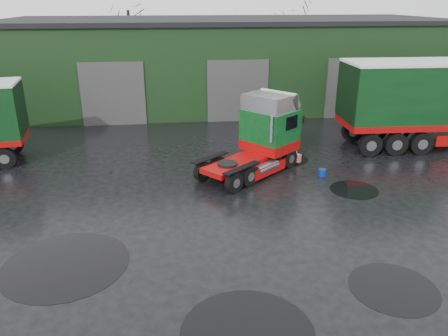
# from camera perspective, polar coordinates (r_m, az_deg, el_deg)

# --- Properties ---
(ground) EXTENTS (100.00, 100.00, 0.00)m
(ground) POSITION_cam_1_polar(r_m,az_deg,el_deg) (16.26, 2.24, -6.84)
(ground) COLOR black
(warehouse) EXTENTS (32.40, 12.40, 6.30)m
(warehouse) POSITION_cam_1_polar(r_m,az_deg,el_deg) (34.72, 0.28, 13.82)
(warehouse) COLOR black
(warehouse) RESTS_ON ground
(hero_tractor) EXTENTS (5.98, 5.59, 3.58)m
(hero_tractor) POSITION_cam_1_polar(r_m,az_deg,el_deg) (19.84, 3.19, 4.04)
(hero_tractor) COLOR #0B4318
(hero_tractor) RESTS_ON ground
(wash_bucket) EXTENTS (0.38, 0.38, 0.33)m
(wash_bucket) POSITION_cam_1_polar(r_m,az_deg,el_deg) (20.61, 12.69, -0.59)
(wash_bucket) COLOR #062390
(wash_bucket) RESTS_ON ground
(tree_back_a) EXTENTS (4.40, 4.40, 9.50)m
(tree_back_a) POSITION_cam_1_polar(r_m,az_deg,el_deg) (44.39, -12.25, 17.06)
(tree_back_a) COLOR black
(tree_back_a) RESTS_ON ground
(tree_back_b) EXTENTS (4.40, 4.40, 7.50)m
(tree_back_b) POSITION_cam_1_polar(r_m,az_deg,el_deg) (46.02, 8.95, 16.16)
(tree_back_b) COLOR black
(tree_back_b) RESTS_ON ground
(puddle_0) EXTENTS (3.36, 3.36, 0.01)m
(puddle_0) POSITION_cam_1_polar(r_m,az_deg,el_deg) (11.46, 3.09, -20.67)
(puddle_0) COLOR black
(puddle_0) RESTS_ON ground
(puddle_1) EXTENTS (2.06, 2.06, 0.01)m
(puddle_1) POSITION_cam_1_polar(r_m,az_deg,el_deg) (19.53, 16.62, -2.74)
(puddle_1) COLOR black
(puddle_1) RESTS_ON ground
(puddle_2) EXTENTS (3.89, 3.89, 0.01)m
(puddle_2) POSITION_cam_1_polar(r_m,az_deg,el_deg) (14.61, -19.94, -11.75)
(puddle_2) COLOR black
(puddle_2) RESTS_ON ground
(puddle_3) EXTENTS (2.51, 2.51, 0.01)m
(puddle_3) POSITION_cam_1_polar(r_m,az_deg,el_deg) (13.68, 21.26, -14.41)
(puddle_3) COLOR black
(puddle_3) RESTS_ON ground
(puddle_4) EXTENTS (2.08, 2.08, 0.01)m
(puddle_4) POSITION_cam_1_polar(r_m,az_deg,el_deg) (22.55, 8.35, 1.20)
(puddle_4) COLOR black
(puddle_4) RESTS_ON ground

